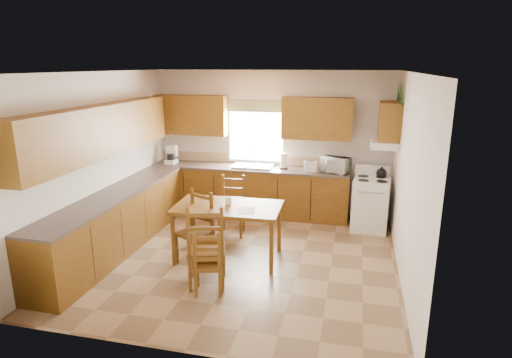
% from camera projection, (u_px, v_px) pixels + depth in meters
% --- Properties ---
extents(floor, '(4.50, 4.50, 0.00)m').
position_uv_depth(floor, '(242.00, 257.00, 6.40)').
color(floor, olive).
rests_on(floor, ground).
extents(ceiling, '(4.50, 4.50, 0.00)m').
position_uv_depth(ceiling, '(240.00, 72.00, 5.70)').
color(ceiling, brown).
rests_on(ceiling, floor).
extents(wall_left, '(4.50, 4.50, 0.00)m').
position_uv_depth(wall_left, '(99.00, 162.00, 6.55)').
color(wall_left, beige).
rests_on(wall_left, floor).
extents(wall_right, '(4.50, 4.50, 0.00)m').
position_uv_depth(wall_right, '(408.00, 180.00, 5.56)').
color(wall_right, beige).
rests_on(wall_right, floor).
extents(wall_back, '(4.50, 4.50, 0.00)m').
position_uv_depth(wall_back, '(272.00, 143.00, 8.17)').
color(wall_back, beige).
rests_on(wall_back, floor).
extents(wall_front, '(4.50, 4.50, 0.00)m').
position_uv_depth(wall_front, '(177.00, 227.00, 3.94)').
color(wall_front, beige).
rests_on(wall_front, floor).
extents(lower_cab_back, '(3.75, 0.60, 0.88)m').
position_uv_depth(lower_cab_back, '(249.00, 191.00, 8.21)').
color(lower_cab_back, brown).
rests_on(lower_cab_back, floor).
extents(lower_cab_left, '(0.60, 3.60, 0.88)m').
position_uv_depth(lower_cab_left, '(117.00, 223.00, 6.58)').
color(lower_cab_left, brown).
rests_on(lower_cab_left, floor).
extents(counter_back, '(3.75, 0.63, 0.04)m').
position_uv_depth(counter_back, '(249.00, 168.00, 8.09)').
color(counter_back, '#4A3C37').
rests_on(counter_back, lower_cab_back).
extents(counter_left, '(0.63, 3.60, 0.04)m').
position_uv_depth(counter_left, '(114.00, 194.00, 6.46)').
color(counter_left, '#4A3C37').
rests_on(counter_left, lower_cab_left).
extents(backsplash, '(3.75, 0.01, 0.18)m').
position_uv_depth(backsplash, '(253.00, 159.00, 8.33)').
color(backsplash, tan).
rests_on(backsplash, counter_back).
extents(upper_cab_back_left, '(1.41, 0.33, 0.75)m').
position_uv_depth(upper_cab_back_left, '(191.00, 115.00, 8.22)').
color(upper_cab_back_left, brown).
rests_on(upper_cab_back_left, wall_back).
extents(upper_cab_back_right, '(1.25, 0.33, 0.75)m').
position_uv_depth(upper_cab_back_right, '(317.00, 118.00, 7.69)').
color(upper_cab_back_right, brown).
rests_on(upper_cab_back_right, wall_back).
extents(upper_cab_left, '(0.33, 3.60, 0.75)m').
position_uv_depth(upper_cab_left, '(100.00, 131.00, 6.24)').
color(upper_cab_left, brown).
rests_on(upper_cab_left, wall_left).
extents(upper_cab_stove, '(0.33, 0.62, 0.62)m').
position_uv_depth(upper_cab_stove, '(389.00, 121.00, 7.00)').
color(upper_cab_stove, brown).
rests_on(upper_cab_stove, wall_right).
extents(range_hood, '(0.44, 0.62, 0.12)m').
position_uv_depth(range_hood, '(384.00, 144.00, 7.11)').
color(range_hood, silver).
rests_on(range_hood, wall_right).
extents(window_frame, '(1.13, 0.02, 1.18)m').
position_uv_depth(window_frame, '(256.00, 132.00, 8.15)').
color(window_frame, silver).
rests_on(window_frame, wall_back).
extents(window_pane, '(1.05, 0.01, 1.10)m').
position_uv_depth(window_pane, '(256.00, 132.00, 8.15)').
color(window_pane, white).
rests_on(window_pane, wall_back).
extents(window_valance, '(1.19, 0.01, 0.24)m').
position_uv_depth(window_valance, '(256.00, 106.00, 8.00)').
color(window_valance, '#42612D').
rests_on(window_valance, wall_back).
extents(sink_basin, '(0.75, 0.45, 0.04)m').
position_uv_depth(sink_basin, '(253.00, 166.00, 8.06)').
color(sink_basin, silver).
rests_on(sink_basin, counter_back).
extents(pine_decal_a, '(0.22, 0.22, 0.36)m').
position_uv_depth(pine_decal_a, '(402.00, 93.00, 6.55)').
color(pine_decal_a, '#16451D').
rests_on(pine_decal_a, wall_right).
extents(pine_decal_b, '(0.22, 0.22, 0.36)m').
position_uv_depth(pine_decal_b, '(400.00, 89.00, 6.84)').
color(pine_decal_b, '#16451D').
rests_on(pine_decal_b, wall_right).
extents(pine_decal_c, '(0.22, 0.22, 0.36)m').
position_uv_depth(pine_decal_c, '(398.00, 90.00, 7.15)').
color(pine_decal_c, '#16451D').
rests_on(pine_decal_c, wall_right).
extents(stove, '(0.65, 0.67, 0.89)m').
position_uv_depth(stove, '(371.00, 205.00, 7.42)').
color(stove, silver).
rests_on(stove, floor).
extents(coffeemaker, '(0.25, 0.28, 0.32)m').
position_uv_depth(coffeemaker, '(171.00, 155.00, 8.34)').
color(coffeemaker, silver).
rests_on(coffeemaker, counter_back).
extents(paper_towel, '(0.16, 0.16, 0.29)m').
position_uv_depth(paper_towel, '(284.00, 161.00, 7.93)').
color(paper_towel, white).
rests_on(paper_towel, counter_back).
extents(toaster, '(0.24, 0.18, 0.18)m').
position_uv_depth(toaster, '(310.00, 166.00, 7.73)').
color(toaster, silver).
rests_on(toaster, counter_back).
extents(microwave, '(0.53, 0.46, 0.27)m').
position_uv_depth(microwave, '(335.00, 165.00, 7.66)').
color(microwave, silver).
rests_on(microwave, counter_back).
extents(dining_table, '(1.56, 0.93, 0.82)m').
position_uv_depth(dining_table, '(228.00, 232.00, 6.29)').
color(dining_table, brown).
rests_on(dining_table, floor).
extents(chair_near_left, '(0.44, 0.43, 0.85)m').
position_uv_depth(chair_near_left, '(208.00, 261.00, 5.35)').
color(chair_near_left, brown).
rests_on(chair_near_left, floor).
extents(chair_near_right, '(0.57, 0.56, 1.12)m').
position_uv_depth(chair_near_right, '(207.00, 244.00, 5.50)').
color(chair_near_right, brown).
rests_on(chair_near_right, floor).
extents(chair_far_left, '(0.45, 0.44, 0.99)m').
position_uv_depth(chair_far_left, '(232.00, 206.00, 7.16)').
color(chair_far_left, brown).
rests_on(chair_far_left, floor).
extents(chair_far_right, '(0.57, 0.55, 1.04)m').
position_uv_depth(chair_far_right, '(194.00, 229.00, 6.13)').
color(chair_far_right, brown).
rests_on(chair_far_right, floor).
extents(table_paper, '(0.29, 0.35, 0.00)m').
position_uv_depth(table_paper, '(246.00, 210.00, 5.99)').
color(table_paper, white).
rests_on(table_paper, dining_table).
extents(table_card, '(0.09, 0.02, 0.11)m').
position_uv_depth(table_card, '(228.00, 201.00, 6.22)').
color(table_card, white).
rests_on(table_card, dining_table).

